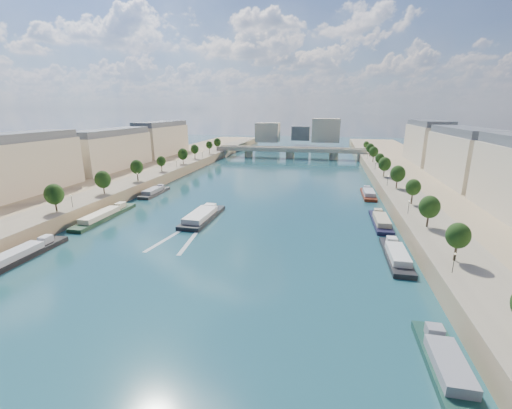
% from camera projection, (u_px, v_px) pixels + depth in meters
% --- Properties ---
extents(ground, '(700.00, 700.00, 0.00)m').
position_uv_depth(ground, '(251.00, 207.00, 130.15)').
color(ground, '#0D2D39').
rests_on(ground, ground).
extents(quay_left, '(44.00, 520.00, 5.00)m').
position_uv_depth(quay_left, '(84.00, 191.00, 143.58)').
color(quay_left, '#9E8460').
rests_on(quay_left, ground).
extents(quay_right, '(44.00, 520.00, 5.00)m').
position_uv_depth(quay_right, '(459.00, 211.00, 115.38)').
color(quay_right, '#9E8460').
rests_on(quay_right, ground).
extents(pave_left, '(14.00, 520.00, 0.10)m').
position_uv_depth(pave_left, '(115.00, 187.00, 139.95)').
color(pave_left, gray).
rests_on(pave_left, quay_left).
extents(pave_right, '(14.00, 520.00, 0.10)m').
position_uv_depth(pave_right, '(412.00, 202.00, 117.63)').
color(pave_right, gray).
rests_on(pave_right, quay_right).
extents(trees_left, '(4.80, 268.80, 8.26)m').
position_uv_depth(trees_left, '(121.00, 173.00, 139.98)').
color(trees_left, '#382B1E').
rests_on(trees_left, ground).
extents(trees_right, '(4.80, 268.80, 8.26)m').
position_uv_depth(trees_right, '(402.00, 180.00, 125.98)').
color(trees_right, '#382B1E').
rests_on(trees_right, ground).
extents(lamps_left, '(0.36, 200.36, 4.28)m').
position_uv_depth(lamps_left, '(109.00, 186.00, 128.90)').
color(lamps_left, black).
rests_on(lamps_left, ground).
extents(lamps_right, '(0.36, 200.36, 4.28)m').
position_uv_depth(lamps_right, '(397.00, 190.00, 122.49)').
color(lamps_right, black).
rests_on(lamps_right, ground).
extents(buildings_left, '(16.00, 226.00, 23.20)m').
position_uv_depth(buildings_left, '(72.00, 154.00, 153.67)').
color(buildings_left, '#C2B395').
rests_on(buildings_left, ground).
extents(buildings_right, '(16.00, 226.00, 23.20)m').
position_uv_depth(buildings_right, '(493.00, 166.00, 120.38)').
color(buildings_right, '#C2B395').
rests_on(buildings_right, ground).
extents(skyline, '(79.00, 42.00, 22.00)m').
position_uv_depth(skyline, '(303.00, 131.00, 332.53)').
color(skyline, '#C2B395').
rests_on(skyline, ground).
extents(bridge, '(112.00, 12.00, 8.15)m').
position_uv_depth(bridge, '(290.00, 151.00, 256.82)').
color(bridge, '#C1B79E').
rests_on(bridge, ground).
extents(tour_barge, '(7.98, 26.14, 3.66)m').
position_uv_depth(tour_barge, '(202.00, 216.00, 115.20)').
color(tour_barge, black).
rests_on(tour_barge, ground).
extents(wake, '(10.76, 25.99, 0.04)m').
position_uv_depth(wake, '(182.00, 236.00, 99.76)').
color(wake, silver).
rests_on(wake, ground).
extents(moored_barges_left, '(5.00, 152.41, 3.60)m').
position_uv_depth(moored_barges_left, '(22.00, 255.00, 84.93)').
color(moored_barges_left, '#171933').
rests_on(moored_barges_left, ground).
extents(moored_barges_right, '(5.00, 158.53, 3.60)m').
position_uv_depth(moored_barges_right, '(400.00, 264.00, 80.22)').
color(moored_barges_right, black).
rests_on(moored_barges_right, ground).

